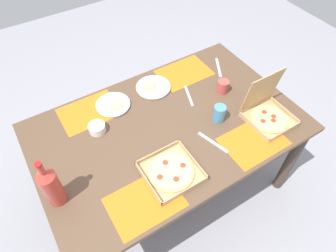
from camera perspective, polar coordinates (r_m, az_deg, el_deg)
The scene contains 17 objects.
ground_plane at distance 2.41m, azimuth -0.00°, elevation -11.26°, with size 6.00×6.00×0.00m, color gray.
dining_table at distance 1.88m, azimuth -0.00°, elevation -1.87°, with size 1.60×1.02×0.73m.
placemat_near_left at distance 1.54m, azimuth -4.44°, elevation -14.30°, with size 0.36×0.26×0.00m, color orange.
placemat_near_right at distance 1.80m, azimuth 16.00°, elevation -2.83°, with size 0.36×0.26×0.00m, color orange.
placemat_far_left at distance 1.94m, azimuth -14.78°, elevation 2.65°, with size 0.36×0.26×0.00m, color orange.
placemat_far_right at distance 2.16m, azimuth 3.11°, elevation 10.16°, with size 0.36×0.26×0.00m, color orange.
pizza_box_corner_left at distance 1.91m, azimuth 18.46°, elevation 2.43°, with size 0.26×0.26×0.30m.
pizza_box_edge_far at distance 1.60m, azimuth 0.58°, elevation -8.70°, with size 0.28×0.28×0.04m.
plate_near_right at distance 1.94m, azimuth -10.37°, elevation 4.00°, with size 0.22×0.22×0.03m.
plate_far_right at distance 2.03m, azimuth -2.91°, elevation 7.39°, with size 0.23×0.23×0.03m.
soda_bottle at distance 1.53m, azimuth -21.40°, elevation -10.62°, with size 0.09×0.09×0.32m.
cup_clear_left at distance 2.02m, azimuth 10.44°, elevation 7.45°, with size 0.07×0.07×0.09m, color #BF4742.
cup_red at distance 1.82m, azimuth 9.75°, elevation 2.38°, with size 0.07×0.07×0.11m, color teal.
condiment_bowl at distance 1.81m, azimuth -13.38°, elevation -0.37°, with size 0.10×0.10×0.05m, color white.
knife_by_far_right at distance 1.74m, azimuth 8.55°, elevation -3.10°, with size 0.21×0.02×0.01m, color #B7B7BC.
knife_by_near_right at distance 2.23m, azimuth 9.61°, elevation 10.97°, with size 0.21×0.02×0.01m, color #B7B7BC.
fork_by_far_left at distance 1.98m, azimuth 3.99°, elevation 5.78°, with size 0.19×0.02×0.01m, color #B7B7BC.
Camera 1 is at (-0.61, -0.98, 2.12)m, focal length 31.94 mm.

